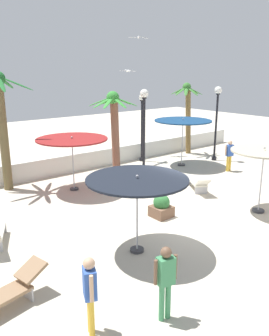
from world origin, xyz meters
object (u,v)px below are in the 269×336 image
at_px(lamp_post_1, 217,112).
at_px(lamp_post_3, 142,121).
at_px(patio_umbrella_2, 72,140).
at_px(seagull_0, 138,37).
at_px(patio_umbrella_4, 137,182).
at_px(seagull_2, 128,71).
at_px(patio_umbrella_3, 264,154).
at_px(planter, 161,207).
at_px(palm_tree_1, 2,117).
at_px(patio_umbrella_0, 183,122).
at_px(guest_2, 229,153).
at_px(lounge_chair_1, 198,182).
at_px(lamp_post_0, 144,125).
at_px(lounge_chair_0, 9,291).
at_px(guest_1, 90,289).
at_px(guest_3, 165,276).
at_px(palm_tree_0, 188,110).
at_px(palm_tree_2, 114,123).

relative_size(lamp_post_1, lamp_post_3, 1.11).
xyz_separation_m(patio_umbrella_2, seagull_0, (6.65, 3.62, 4.72)).
distance_m(patio_umbrella_4, seagull_2, 11.08).
xyz_separation_m(patio_umbrella_3, planter, (-3.15, 1.97, -1.83)).
bearing_deg(palm_tree_1, patio_umbrella_4, -83.39).
relative_size(lamp_post_3, seagull_0, 3.65).
height_order(patio_umbrella_0, guest_2, patio_umbrella_0).
relative_size(patio_umbrella_3, lounge_chair_1, 1.32).
bearing_deg(lamp_post_0, lounge_chair_0, -148.45).
bearing_deg(palm_tree_1, planter, -63.78).
xyz_separation_m(lamp_post_3, lounge_chair_0, (-10.79, -8.22, -1.94)).
xyz_separation_m(guest_1, guest_3, (1.46, -0.60, -0.01)).
height_order(palm_tree_1, lounge_chair_1, palm_tree_1).
xyz_separation_m(patio_umbrella_3, seagull_2, (0.92, 9.14, 2.87)).
xyz_separation_m(patio_umbrella_3, seagull_0, (2.52, 10.18, 4.74)).
distance_m(palm_tree_0, lounge_chair_0, 16.39).
bearing_deg(seagull_0, seagull_2, -146.79).
bearing_deg(patio_umbrella_2, patio_umbrella_3, -57.84).
xyz_separation_m(palm_tree_1, lamp_post_0, (5.37, -3.01, -0.47)).
distance_m(patio_umbrella_2, guest_2, 8.28).
relative_size(patio_umbrella_3, guest_1, 1.45).
bearing_deg(guest_3, lounge_chair_0, 134.38).
xyz_separation_m(patio_umbrella_0, seagull_2, (-1.67, 2.68, 2.66)).
height_order(patio_umbrella_3, lounge_chair_0, patio_umbrella_3).
height_order(lounge_chair_0, seagull_0, seagull_0).
distance_m(patio_umbrella_0, lounge_chair_1, 4.73).
xyz_separation_m(lamp_post_3, guest_2, (2.17, -4.51, -1.36)).
bearing_deg(lamp_post_3, lamp_post_1, -36.34).
distance_m(palm_tree_0, guest_2, 4.70).
relative_size(lamp_post_0, planter, 5.09).
height_order(palm_tree_0, palm_tree_1, palm_tree_1).
xyz_separation_m(patio_umbrella_4, lamp_post_0, (4.44, 4.93, 0.59)).
bearing_deg(guest_2, lounge_chair_0, -164.03).
height_order(lamp_post_3, guest_2, lamp_post_3).
bearing_deg(planter, guest_1, -146.24).
bearing_deg(palm_tree_1, lounge_chair_1, -40.50).
height_order(lounge_chair_1, planter, planter).
relative_size(patio_umbrella_3, guest_3, 1.46).
xyz_separation_m(palm_tree_1, lounge_chair_0, (-2.91, -8.09, -2.80)).
bearing_deg(guest_3, patio_umbrella_4, 62.02).
bearing_deg(lounge_chair_0, seagull_0, 39.67).
xyz_separation_m(lamp_post_3, planter, (-4.66, -6.65, -1.96)).
distance_m(patio_umbrella_0, guest_1, 13.55).
bearing_deg(lamp_post_1, palm_tree_0, 91.45).
bearing_deg(patio_umbrella_2, seagull_0, 28.54).
xyz_separation_m(lamp_post_1, seagull_2, (-4.04, 3.05, 2.28)).
bearing_deg(guest_3, palm_tree_0, 41.42).
xyz_separation_m(guest_2, seagull_0, (-1.16, 6.07, 5.97)).
distance_m(palm_tree_2, seagull_0, 6.55).
xyz_separation_m(palm_tree_1, palm_tree_2, (4.95, -1.28, -0.56)).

